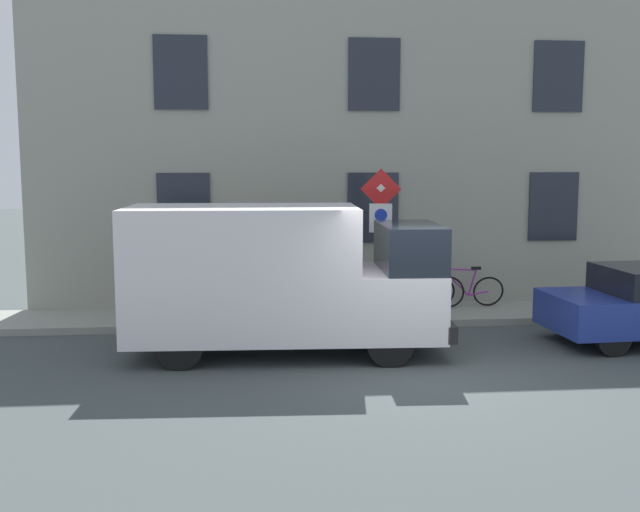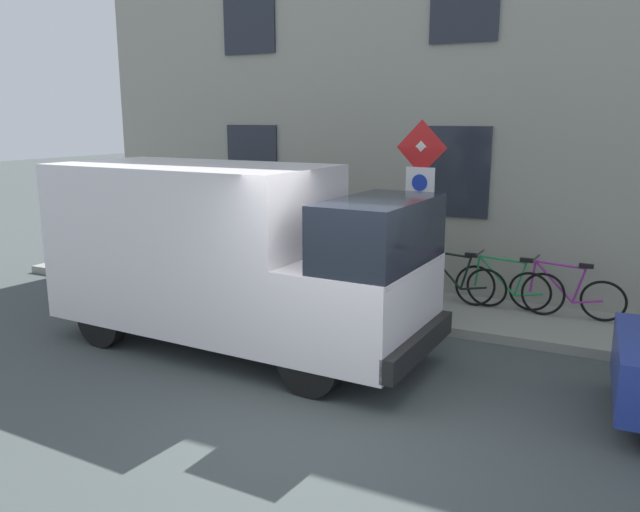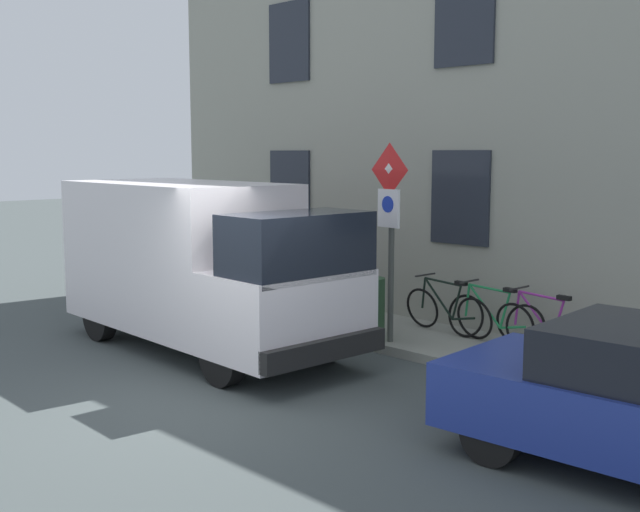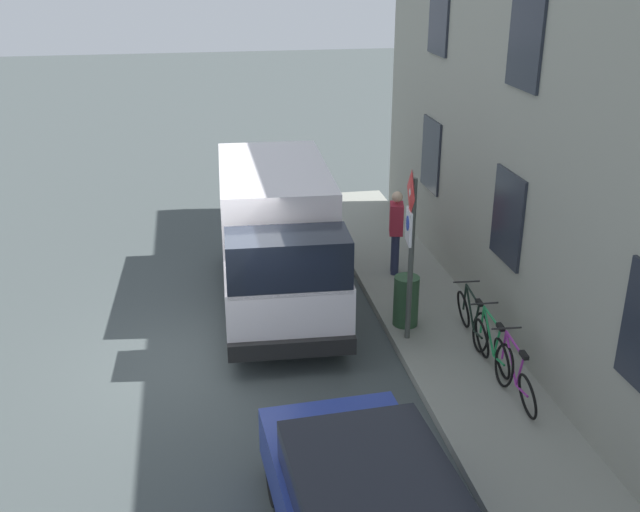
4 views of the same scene
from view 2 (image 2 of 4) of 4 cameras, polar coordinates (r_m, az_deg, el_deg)
name	(u,v)px [view 2 (image 2 of 4)]	position (r m, az deg, el deg)	size (l,w,h in m)	color
ground_plane	(330,417)	(6.90, 0.96, -14.39)	(80.00, 80.00, 0.00)	#3E4646
sidewalk_slab	(436,311)	(10.33, 10.51, -4.95)	(1.83, 16.60, 0.14)	gray
building_facade	(466,95)	(11.10, 13.10, 14.08)	(0.75, 14.60, 7.00)	gray
sign_post_stacked	(420,193)	(9.30, 9.09, 5.67)	(0.18, 0.56, 2.83)	#474C47
delivery_van	(229,252)	(8.61, -8.23, 0.35)	(2.22, 5.41, 2.50)	white
bicycle_purple	(565,294)	(10.24, 21.38, -3.20)	(0.46, 1.72, 0.89)	black
bicycle_green	(508,287)	(10.34, 16.68, -2.72)	(0.46, 1.71, 0.89)	black
bicycle_black	(454,281)	(10.51, 12.11, -2.23)	(0.46, 1.72, 0.89)	black
pedestrian	(279,237)	(11.04, -3.71, 1.69)	(0.34, 0.45, 1.72)	#262B47
litter_bin	(390,284)	(9.85, 6.40, -2.53)	(0.44, 0.44, 0.90)	#2D5133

